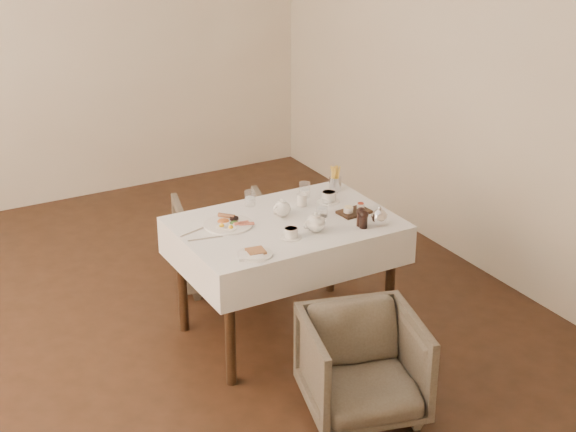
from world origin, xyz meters
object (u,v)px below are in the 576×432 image
Objects in this scene: armchair_far at (224,241)px; breakfast_plate at (228,224)px; table at (285,240)px; teapot_centre at (282,207)px; armchair_near at (363,366)px.

breakfast_plate is (-0.30, -0.73, 0.47)m from armchair_far.
breakfast_plate reaches higher than armchair_far.
table is at bearing 105.47° from armchair_far.
table is 0.92m from armchair_far.
teapot_centre is (0.34, -0.04, 0.05)m from breakfast_plate.
armchair_near is at bearing -114.56° from teapot_centre.
breakfast_plate is at bearing 81.94° from armchair_far.
armchair_near is 4.25× the size of teapot_centre.
teapot_centre is (0.04, -0.77, 0.52)m from armchair_far.
table is 0.19m from teapot_centre.
armchair_far is at bearing 52.66° from breakfast_plate.
table is 2.00× the size of armchair_far.
teapot_centre is (0.02, 0.08, 0.17)m from table.
armchair_far is 0.93m from teapot_centre.
table reaches higher than armchair_near.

